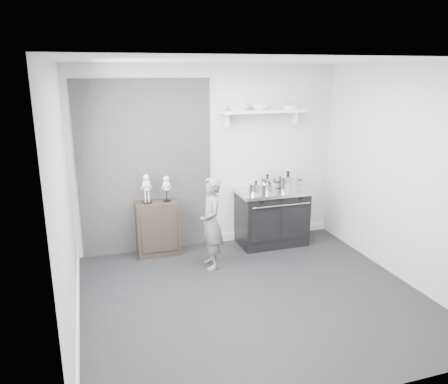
{
  "coord_description": "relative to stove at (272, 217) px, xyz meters",
  "views": [
    {
      "loc": [
        -1.75,
        -4.35,
        2.61
      ],
      "look_at": [
        -0.05,
        0.95,
        1.05
      ],
      "focal_mm": 35.0,
      "sensor_mm": 36.0,
      "label": 1
    }
  ],
  "objects": [
    {
      "name": "ground",
      "position": [
        -0.89,
        -1.48,
        -0.43
      ],
      "size": [
        4.0,
        4.0,
        0.0
      ],
      "primitive_type": "plane",
      "color": "black",
      "rests_on": "ground"
    },
    {
      "name": "room_shell",
      "position": [
        -0.98,
        -1.33,
        1.2
      ],
      "size": [
        4.02,
        3.62,
        2.71
      ],
      "color": "silver",
      "rests_on": "ground"
    },
    {
      "name": "wall_shelf",
      "position": [
        -0.09,
        0.2,
        1.57
      ],
      "size": [
        1.3,
        0.26,
        0.24
      ],
      "color": "white",
      "rests_on": "room_shell"
    },
    {
      "name": "stove",
      "position": [
        0.0,
        0.0,
        0.0
      ],
      "size": [
        1.07,
        0.67,
        0.86
      ],
      "color": "black",
      "rests_on": "ground"
    },
    {
      "name": "side_cabinet",
      "position": [
        -1.74,
        0.13,
        -0.04
      ],
      "size": [
        0.61,
        0.35,
        0.79
      ],
      "primitive_type": "cube",
      "color": "black",
      "rests_on": "ground"
    },
    {
      "name": "child",
      "position": [
        -1.12,
        -0.53,
        0.2
      ],
      "size": [
        0.33,
        0.48,
        1.27
      ],
      "primitive_type": "imported",
      "rotation": [
        0.0,
        0.0,
        -1.63
      ],
      "color": "slate",
      "rests_on": "ground"
    },
    {
      "name": "pot_front_left",
      "position": [
        -0.32,
        -0.11,
        0.51
      ],
      "size": [
        0.31,
        0.22,
        0.19
      ],
      "color": "silver",
      "rests_on": "stove"
    },
    {
      "name": "pot_back_left",
      "position": [
        -0.04,
        0.11,
        0.52
      ],
      "size": [
        0.33,
        0.25,
        0.22
      ],
      "color": "silver",
      "rests_on": "stove"
    },
    {
      "name": "pot_back_right",
      "position": [
        0.29,
        0.09,
        0.53
      ],
      "size": [
        0.41,
        0.32,
        0.25
      ],
      "color": "silver",
      "rests_on": "stove"
    },
    {
      "name": "pot_front_center",
      "position": [
        -0.11,
        -0.14,
        0.49
      ],
      "size": [
        0.28,
        0.19,
        0.16
      ],
      "color": "silver",
      "rests_on": "stove"
    },
    {
      "name": "skeleton_full",
      "position": [
        -1.87,
        0.13,
        0.6
      ],
      "size": [
        0.14,
        0.09,
        0.48
      ],
      "primitive_type": null,
      "color": "beige",
      "rests_on": "side_cabinet"
    },
    {
      "name": "skeleton_torso",
      "position": [
        -1.59,
        0.13,
        0.57
      ],
      "size": [
        0.12,
        0.08,
        0.43
      ],
      "primitive_type": null,
      "color": "beige",
      "rests_on": "side_cabinet"
    },
    {
      "name": "bowl_large",
      "position": [
        -0.5,
        0.19,
        1.65
      ],
      "size": [
        0.32,
        0.32,
        0.08
      ],
      "primitive_type": "imported",
      "color": "white",
      "rests_on": "wall_shelf"
    },
    {
      "name": "bowl_small",
      "position": [
        -0.16,
        0.19,
        1.64
      ],
      "size": [
        0.24,
        0.24,
        0.08
      ],
      "primitive_type": "imported",
      "color": "white",
      "rests_on": "wall_shelf"
    },
    {
      "name": "plate_stack",
      "position": [
        0.33,
        0.19,
        1.64
      ],
      "size": [
        0.24,
        0.24,
        0.06
      ],
      "primitive_type": "cylinder",
      "color": "silver",
      "rests_on": "wall_shelf"
    }
  ]
}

